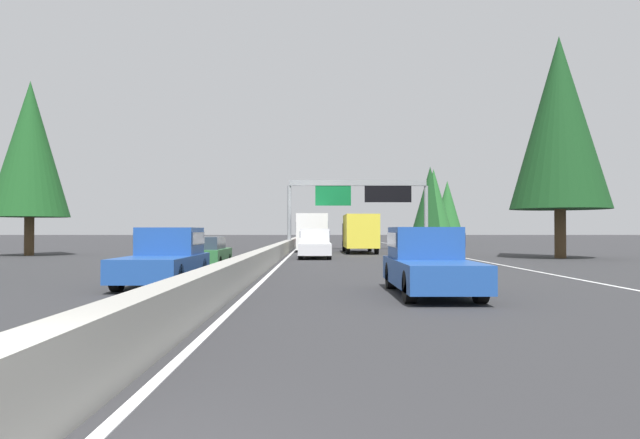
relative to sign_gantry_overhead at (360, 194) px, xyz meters
name	(u,v)px	position (x,y,z in m)	size (l,w,h in m)	color
ground_plane	(296,247)	(9.20, 6.04, -4.99)	(320.00, 320.00, 0.00)	#2D2D30
median_barrier	(299,240)	(29.20, 6.34, -4.54)	(180.00, 0.56, 0.90)	#9E9B93
shoulder_stripe_right	(394,245)	(19.20, -5.48, -4.99)	(160.00, 0.16, 0.01)	silver
shoulder_stripe_median	(301,245)	(19.20, 5.79, -4.99)	(160.00, 0.16, 0.01)	silver
sign_gantry_overhead	(360,194)	(0.00, 0.00, 0.00)	(0.50, 12.68, 6.27)	gray
pickup_far_center	(428,261)	(-37.77, 0.78, -4.08)	(5.60, 2.00, 1.86)	#1E4793
box_truck_distant_a	(360,232)	(-7.23, 0.53, -3.38)	(8.50, 2.40, 2.95)	gold
sedan_far_right	(370,238)	(24.95, -3.12, -4.31)	(4.40, 1.80, 1.47)	silver
sedan_mid_left	(315,235)	(69.22, 4.25, -4.31)	(4.40, 1.80, 1.47)	white
bus_distant_b	(312,231)	(-1.35, 4.25, -3.28)	(11.50, 2.55, 3.10)	white
sedan_mid_center	(314,236)	(62.01, 4.37, -4.31)	(4.40, 1.80, 1.47)	slate
minivan_mid_right	(312,237)	(15.64, 4.39, -4.04)	(5.00, 1.95, 1.69)	red
pickup_near_center	(315,244)	(-15.84, 4.00, -4.08)	(5.60, 2.00, 1.86)	silver
oncoming_near	(166,257)	(-34.92, 8.81, -4.08)	(5.60, 2.00, 1.86)	#1E4793
oncoming_far	(206,254)	(-26.76, 8.99, -4.31)	(4.40, 1.80, 1.47)	#2D6B38
conifer_right_near	(559,123)	(-16.44, -11.48, 3.57)	(6.20, 6.20, 14.08)	#4C3823
conifer_right_mid	(434,199)	(21.06, -10.72, 0.70)	(4.12, 4.12, 9.37)	#4C3823
conifer_right_far	(430,197)	(21.03, -10.29, 0.90)	(4.27, 4.27, 9.70)	#4C3823
conifer_right_distant	(447,205)	(35.43, -15.52, 0.53)	(4.00, 4.00, 9.09)	#4C3823
conifer_left_near	(30,149)	(-12.15, 23.93, 2.44)	(5.38, 5.38, 12.23)	#4C3823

